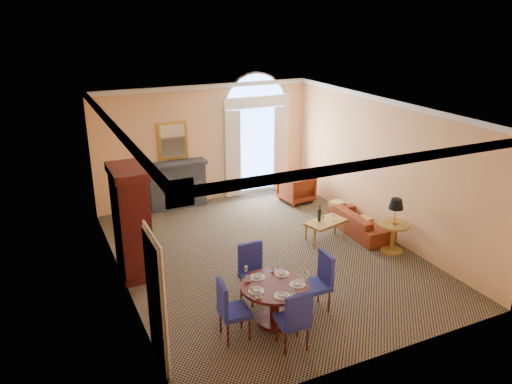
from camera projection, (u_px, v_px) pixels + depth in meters
name	position (u px, v px, depth m)	size (l,w,h in m)	color
ground	(266.00, 255.00, 10.84)	(7.50, 7.50, 0.00)	#111437
room_envelope	(252.00, 136.00, 10.53)	(6.04, 7.52, 3.45)	#FFBC79
armoire	(131.00, 223.00, 9.79)	(0.64, 1.13, 2.23)	#40100E
dining_table	(275.00, 294.00, 8.34)	(1.17, 1.17, 0.94)	#40100E
dining_chair_north	(253.00, 268.00, 9.08)	(0.54, 0.54, 1.06)	navy
dining_chair_south	(295.00, 317.00, 7.64)	(0.51, 0.52, 1.06)	navy
dining_chair_east	(320.00, 278.00, 8.74)	(0.51, 0.49, 1.06)	navy
dining_chair_west	(229.00, 307.00, 7.90)	(0.52, 0.50, 1.06)	navy
sofa	(360.00, 222.00, 11.85)	(1.83, 0.72, 0.54)	maroon
armchair	(296.00, 188.00, 13.77)	(0.81, 0.84, 0.76)	maroon
coffee_table	(325.00, 222.00, 11.39)	(1.05, 0.75, 0.87)	olive
side_table	(394.00, 221.00, 10.76)	(0.67, 0.67, 1.22)	olive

